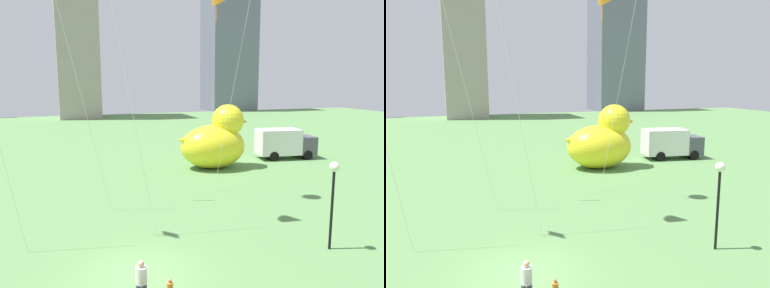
% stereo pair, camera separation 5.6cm
% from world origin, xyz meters
% --- Properties ---
extents(ground_plane, '(140.00, 140.00, 0.00)m').
position_xyz_m(ground_plane, '(0.00, 0.00, 0.00)').
color(ground_plane, '#5C8A4E').
extents(person_adult, '(0.39, 0.39, 1.60)m').
position_xyz_m(person_adult, '(-0.35, -2.10, 0.88)').
color(person_adult, '#38476B').
rests_on(person_adult, ground).
extents(giant_inflatable_duck, '(6.56, 4.21, 5.44)m').
position_xyz_m(giant_inflatable_duck, '(10.08, 15.92, 2.31)').
color(giant_inflatable_duck, yellow).
rests_on(giant_inflatable_duck, ground).
extents(lamppost, '(0.44, 0.44, 4.02)m').
position_xyz_m(lamppost, '(8.56, -0.68, 3.06)').
color(lamppost, black).
rests_on(lamppost, ground).
extents(box_truck, '(5.83, 3.14, 2.85)m').
position_xyz_m(box_truck, '(17.84, 17.26, 1.44)').
color(box_truck, white).
rests_on(box_truck, ground).
extents(city_skyline, '(68.74, 20.98, 37.14)m').
position_xyz_m(city_skyline, '(15.06, 70.96, 16.61)').
color(city_skyline, gray).
rests_on(city_skyline, ground).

